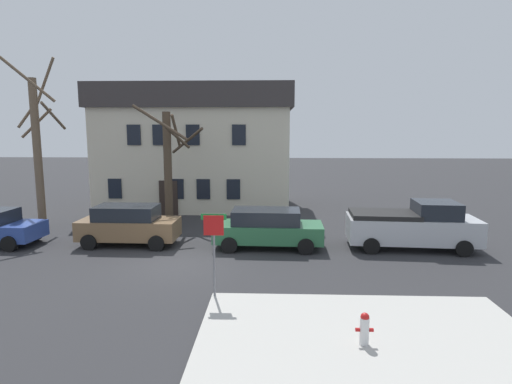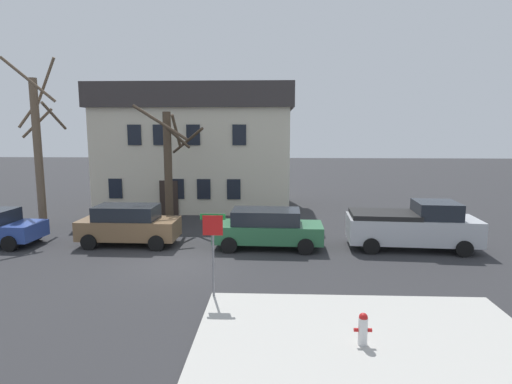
{
  "view_description": "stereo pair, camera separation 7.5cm",
  "coord_description": "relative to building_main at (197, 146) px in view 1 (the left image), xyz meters",
  "views": [
    {
      "loc": [
        3.59,
        -15.5,
        5.17
      ],
      "look_at": [
        2.84,
        3.87,
        2.26
      ],
      "focal_mm": 29.73,
      "sensor_mm": 36.0,
      "label": 1
    },
    {
      "loc": [
        3.67,
        -15.5,
        5.17
      ],
      "look_at": [
        2.84,
        3.87,
        2.26
      ],
      "focal_mm": 29.73,
      "sensor_mm": 36.0,
      "label": 2
    }
  ],
  "objects": [
    {
      "name": "car_brown_wagon",
      "position": [
        -1.39,
        -9.78,
        -3.08
      ],
      "size": [
        4.35,
        2.06,
        1.79
      ],
      "color": "brown",
      "rests_on": "ground_plane"
    },
    {
      "name": "fire_hydrant",
      "position": [
        7.2,
        -18.55,
        -3.48
      ],
      "size": [
        0.42,
        0.22,
        0.78
      ],
      "color": "silver",
      "rests_on": "sidewalk_slab"
    },
    {
      "name": "sidewalk_slab",
      "position": [
        7.35,
        -18.76,
        -3.95
      ],
      "size": [
        8.33,
        6.45,
        0.12
      ],
      "primitive_type": "cube",
      "color": "#B7B5AD",
      "rests_on": "ground_plane"
    },
    {
      "name": "tree_bare_mid",
      "position": [
        -0.41,
        -6.02,
        -0.67
      ],
      "size": [
        3.26,
        3.3,
        6.34
      ],
      "color": "#4C3D2D",
      "rests_on": "ground_plane"
    },
    {
      "name": "tree_bare_near",
      "position": [
        -7.22,
        -6.31,
        0.31
      ],
      "size": [
        2.58,
        2.61,
        8.84
      ],
      "color": "brown",
      "rests_on": "ground_plane"
    },
    {
      "name": "car_green_wagon",
      "position": [
        4.81,
        -10.0,
        -3.12
      ],
      "size": [
        4.74,
        2.17,
        1.7
      ],
      "color": "#2D6B42",
      "rests_on": "ground_plane"
    },
    {
      "name": "building_main",
      "position": [
        0.0,
        0.0,
        0.0
      ],
      "size": [
        12.49,
        6.82,
        7.87
      ],
      "color": "beige",
      "rests_on": "ground_plane"
    },
    {
      "name": "street_sign_pole",
      "position": [
        3.28,
        -15.78,
        -2.14
      ],
      "size": [
        0.76,
        0.07,
        2.66
      ],
      "color": "slate",
      "rests_on": "ground_plane"
    },
    {
      "name": "pickup_truck_silver",
      "position": [
        11.1,
        -9.87,
        -3.0
      ],
      "size": [
        5.54,
        2.56,
        2.08
      ],
      "color": "#B7BABF",
      "rests_on": "ground_plane"
    },
    {
      "name": "bicycle_leaning",
      "position": [
        -2.4,
        -6.39,
        -3.64
      ],
      "size": [
        1.75,
        0.06,
        1.03
      ],
      "color": "black",
      "rests_on": "ground_plane"
    },
    {
      "name": "ground_plane",
      "position": [
        1.42,
        -12.49,
        -4.01
      ],
      "size": [
        120.0,
        120.0,
        0.0
      ],
      "primitive_type": "plane",
      "color": "#2D2D30"
    }
  ]
}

